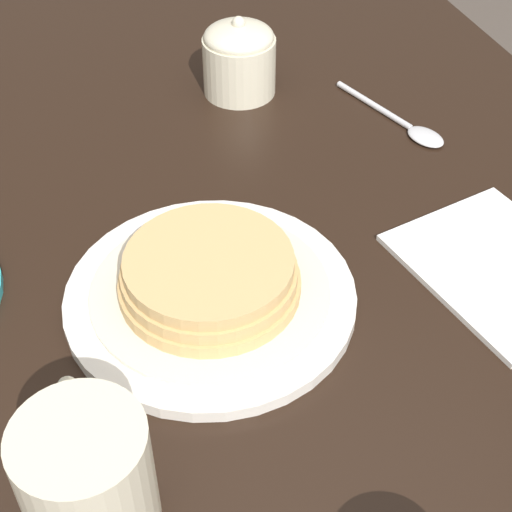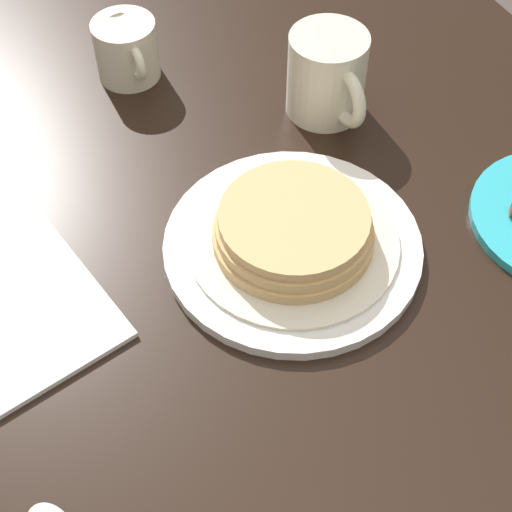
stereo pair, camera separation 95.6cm
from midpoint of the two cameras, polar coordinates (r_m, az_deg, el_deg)
The scene contains 6 objects.
dining_table at distance 0.66m, azimuth -4.56°, elevation -49.21°, with size 1.57×0.93×0.75m.
pancake_plate at distance 0.53m, azimuth -10.85°, elevation -46.69°, with size 0.25×0.25×0.05m.
coffee_mug at distance 0.55m, azimuth -35.85°, elevation -64.74°, with size 0.12×0.09×0.10m.
sugar_bowl at distance 0.61m, azimuth -4.67°, elevation -12.31°, with size 0.09×0.09×0.10m.
napkin at distance 0.58m, azimuth 25.89°, elevation -40.00°, with size 0.21×0.18×0.01m.
spoon at distance 0.62m, azimuth 13.98°, elevation -20.21°, with size 0.16×0.07×0.01m.
Camera 1 is at (-0.43, 0.14, 1.25)m, focal length 55.00 mm.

